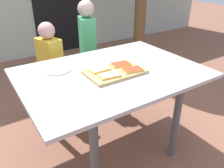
{
  "coord_description": "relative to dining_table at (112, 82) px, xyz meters",
  "views": [
    {
      "loc": [
        -0.82,
        -1.27,
        1.39
      ],
      "look_at": [
        0.0,
        0.0,
        0.6
      ],
      "focal_mm": 36.69,
      "sensor_mm": 36.0,
      "label": 1
    }
  ],
  "objects": [
    {
      "name": "child_right",
      "position": [
        0.23,
        0.83,
        0.01
      ],
      "size": [
        0.2,
        0.27,
        1.09
      ],
      "color": "#3B3B38",
      "rests_on": "ground"
    },
    {
      "name": "ground_plane",
      "position": [
        0.0,
        0.0,
        -0.62
      ],
      "size": [
        16.0,
        16.0,
        0.0
      ],
      "primitive_type": "plane",
      "color": "brown"
    },
    {
      "name": "pizza_slice_far_right",
      "position": [
        0.09,
        0.02,
        0.11
      ],
      "size": [
        0.15,
        0.11,
        0.02
      ],
      "color": "#E3A24A",
      "rests_on": "cutting_board"
    },
    {
      "name": "cutting_board",
      "position": [
        0.0,
        -0.04,
        0.09
      ],
      "size": [
        0.41,
        0.26,
        0.02
      ],
      "primitive_type": "cube",
      "color": "tan",
      "rests_on": "dining_table"
    },
    {
      "name": "pizza_slice_near_right",
      "position": [
        0.1,
        -0.11,
        0.11
      ],
      "size": [
        0.16,
        0.11,
        0.02
      ],
      "color": "#E3A24A",
      "rests_on": "cutting_board"
    },
    {
      "name": "pizza_slice_far_left",
      "position": [
        -0.09,
        0.02,
        0.11
      ],
      "size": [
        0.15,
        0.09,
        0.02
      ],
      "color": "#E3A24A",
      "rests_on": "cutting_board"
    },
    {
      "name": "dining_table",
      "position": [
        0.0,
        0.0,
        0.0
      ],
      "size": [
        1.3,
        0.94,
        0.7
      ],
      "color": "#A9A4A9",
      "rests_on": "ground"
    },
    {
      "name": "pizza_slice_near_left",
      "position": [
        -0.08,
        -0.1,
        0.11
      ],
      "size": [
        0.15,
        0.1,
        0.02
      ],
      "color": "#E3A24A",
      "rests_on": "cutting_board"
    },
    {
      "name": "child_left",
      "position": [
        -0.21,
        0.74,
        -0.09
      ],
      "size": [
        0.2,
        0.27,
        0.95
      ],
      "color": "navy",
      "rests_on": "ground"
    },
    {
      "name": "plate_white_left",
      "position": [
        -0.33,
        0.23,
        0.09
      ],
      "size": [
        0.2,
        0.2,
        0.01
      ],
      "primitive_type": "cylinder",
      "color": "white",
      "rests_on": "dining_table"
    }
  ]
}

